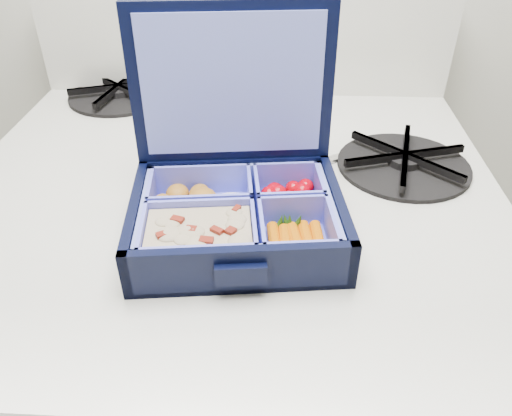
# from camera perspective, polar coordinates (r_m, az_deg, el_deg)

# --- Properties ---
(stove) EXTENTS (0.64, 0.64, 0.96)m
(stove) POSITION_cam_1_polar(r_m,az_deg,el_deg) (0.95, -2.14, -21.82)
(stove) COLOR beige
(stove) RESTS_ON floor
(bento_box) EXTENTS (0.22, 0.18, 0.05)m
(bento_box) POSITION_cam_1_polar(r_m,az_deg,el_deg) (0.49, -2.13, -1.17)
(bento_box) COLOR black
(bento_box) RESTS_ON stove
(burner_grate) EXTENTS (0.20, 0.20, 0.02)m
(burner_grate) POSITION_cam_1_polar(r_m,az_deg,el_deg) (0.64, 16.62, 5.40)
(burner_grate) COLOR black
(burner_grate) RESTS_ON stove
(burner_grate_rear) EXTENTS (0.20, 0.20, 0.02)m
(burner_grate_rear) POSITION_cam_1_polar(r_m,az_deg,el_deg) (0.84, -15.37, 12.72)
(burner_grate_rear) COLOR black
(burner_grate_rear) RESTS_ON stove
(fork) EXTENTS (0.16, 0.12, 0.01)m
(fork) POSITION_cam_1_polar(r_m,az_deg,el_deg) (0.63, 7.23, 5.10)
(fork) COLOR silver
(fork) RESTS_ON stove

